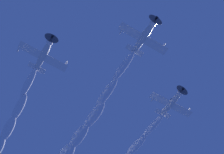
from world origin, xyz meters
TOP-DOWN VIEW (x-y plane):
  - airplane_lead at (6.36, -0.01)m, footprint 8.57×8.35m
  - airplane_left_wingman at (24.85, 1.38)m, footprint 8.64×8.31m
  - airplane_right_wingman at (1.58, 18.17)m, footprint 8.60×8.29m

SIDE VIEW (x-z plane):
  - airplane_right_wingman at x=1.58m, z-range 58.79..61.93m
  - airplane_lead at x=6.36m, z-range 59.45..62.63m
  - airplane_left_wingman at x=24.85m, z-range 60.01..63.08m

